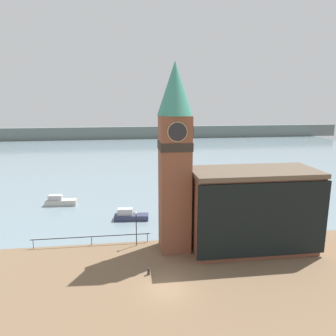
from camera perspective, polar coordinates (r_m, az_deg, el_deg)
ground_plane at (r=31.67m, az=-0.27°, el=-20.30°), size 160.00×160.00×0.00m
water at (r=98.35m, az=-5.57°, el=2.24°), size 160.00×120.00×0.00m
far_shoreline at (r=137.61m, az=-6.24°, el=6.14°), size 180.00×3.00×5.00m
pier_railing at (r=40.14m, az=-13.20°, el=-11.68°), size 13.72×0.08×1.09m
clock_tower at (r=35.33m, az=1.19°, el=2.43°), size 3.77×3.77×20.69m
pier_building at (r=38.29m, az=14.55°, el=-7.05°), size 14.08×6.53×9.23m
boat_near at (r=47.11m, az=-6.67°, el=-8.24°), size 4.91×2.07×1.66m
boat_far at (r=55.59m, az=-18.29°, el=-5.54°), size 4.92×1.85×1.69m
mooring_bollard_near at (r=33.58m, az=-3.41°, el=-17.44°), size 0.27×0.27×0.76m
lamp_post at (r=38.48m, az=-5.57°, el=-9.38°), size 0.32×0.32×4.15m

